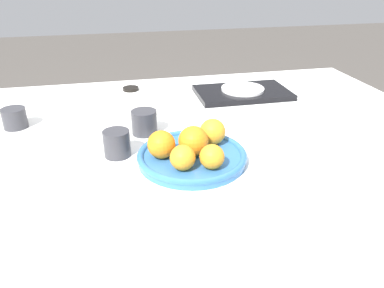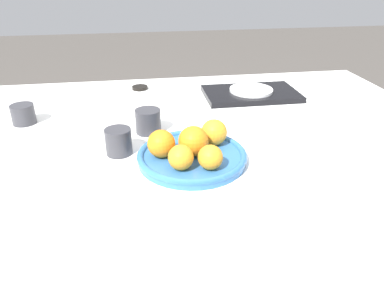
% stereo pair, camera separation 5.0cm
% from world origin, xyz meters
% --- Properties ---
extents(ground_plane, '(12.00, 12.00, 0.00)m').
position_xyz_m(ground_plane, '(0.00, 0.00, 0.00)').
color(ground_plane, '#4C4742').
extents(table, '(1.59, 0.94, 0.76)m').
position_xyz_m(table, '(0.00, 0.00, 0.38)').
color(table, white).
rests_on(table, ground_plane).
extents(fruit_platter, '(0.28, 0.28, 0.03)m').
position_xyz_m(fruit_platter, '(-0.06, -0.28, 0.77)').
color(fruit_platter, '#336BAD').
rests_on(fruit_platter, table).
extents(orange_0, '(0.08, 0.08, 0.08)m').
position_xyz_m(orange_0, '(-0.05, -0.28, 0.82)').
color(orange_0, orange).
rests_on(orange_0, fruit_platter).
extents(orange_1, '(0.07, 0.07, 0.07)m').
position_xyz_m(orange_1, '(0.01, -0.23, 0.81)').
color(orange_1, orange).
rests_on(orange_1, fruit_platter).
extents(orange_2, '(0.06, 0.06, 0.06)m').
position_xyz_m(orange_2, '(-0.09, -0.34, 0.81)').
color(orange_2, orange).
rests_on(orange_2, fruit_platter).
extents(orange_3, '(0.07, 0.07, 0.07)m').
position_xyz_m(orange_3, '(-0.13, -0.27, 0.82)').
color(orange_3, orange).
rests_on(orange_3, fruit_platter).
extents(orange_4, '(0.06, 0.06, 0.06)m').
position_xyz_m(orange_4, '(-0.02, -0.35, 0.81)').
color(orange_4, orange).
rests_on(orange_4, fruit_platter).
extents(serving_tray, '(0.35, 0.21, 0.02)m').
position_xyz_m(serving_tray, '(0.24, 0.19, 0.77)').
color(serving_tray, black).
rests_on(serving_tray, table).
extents(side_plate, '(0.16, 0.16, 0.01)m').
position_xyz_m(side_plate, '(0.24, 0.19, 0.79)').
color(side_plate, white).
rests_on(side_plate, serving_tray).
extents(cup_0, '(0.07, 0.07, 0.06)m').
position_xyz_m(cup_0, '(-0.54, 0.05, 0.79)').
color(cup_0, '#333338').
rests_on(cup_0, table).
extents(cup_1, '(0.08, 0.08, 0.07)m').
position_xyz_m(cup_1, '(-0.16, -0.08, 0.80)').
color(cup_1, '#333338').
rests_on(cup_1, table).
extents(cup_2, '(0.07, 0.07, 0.07)m').
position_xyz_m(cup_2, '(-0.24, -0.20, 0.80)').
color(cup_2, '#333338').
rests_on(cup_2, table).
extents(napkin, '(0.13, 0.12, 0.01)m').
position_xyz_m(napkin, '(-0.16, 0.10, 0.76)').
color(napkin, silver).
rests_on(napkin, table).
extents(soy_dish, '(0.06, 0.06, 0.01)m').
position_xyz_m(soy_dish, '(-0.17, 0.34, 0.77)').
color(soy_dish, black).
rests_on(soy_dish, table).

